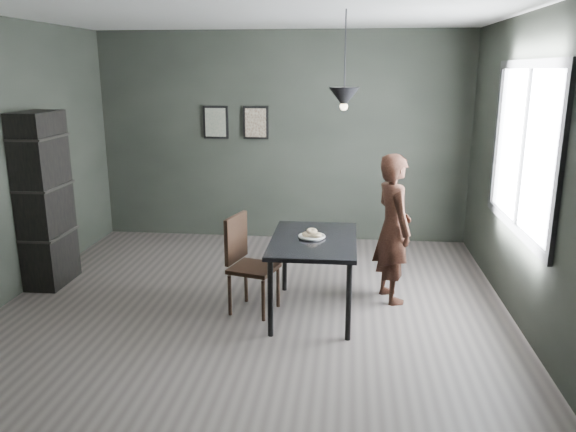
# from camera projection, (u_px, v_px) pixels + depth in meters

# --- Properties ---
(ground) EXTENTS (5.00, 5.00, 0.00)m
(ground) POSITION_uv_depth(u_px,v_px,m) (252.00, 309.00, 5.53)
(ground) COLOR #393432
(ground) RESTS_ON ground
(back_wall) EXTENTS (5.00, 0.10, 2.80)m
(back_wall) POSITION_uv_depth(u_px,v_px,m) (282.00, 138.00, 7.58)
(back_wall) COLOR black
(back_wall) RESTS_ON ground
(ceiling) EXTENTS (5.00, 5.00, 0.02)m
(ceiling) POSITION_uv_depth(u_px,v_px,m) (247.00, 9.00, 4.83)
(ceiling) COLOR silver
(ceiling) RESTS_ON ground
(window_assembly) EXTENTS (0.04, 1.96, 1.56)m
(window_assembly) POSITION_uv_depth(u_px,v_px,m) (523.00, 149.00, 5.06)
(window_assembly) COLOR white
(window_assembly) RESTS_ON ground
(cafe_table) EXTENTS (0.80, 1.20, 0.75)m
(cafe_table) POSITION_uv_depth(u_px,v_px,m) (314.00, 247.00, 5.30)
(cafe_table) COLOR black
(cafe_table) RESTS_ON ground
(white_plate) EXTENTS (0.23, 0.23, 0.01)m
(white_plate) POSITION_uv_depth(u_px,v_px,m) (312.00, 237.00, 5.31)
(white_plate) COLOR white
(white_plate) RESTS_ON cafe_table
(donut_pile) EXTENTS (0.19, 0.13, 0.08)m
(donut_pile) POSITION_uv_depth(u_px,v_px,m) (312.00, 233.00, 5.30)
(donut_pile) COLOR beige
(donut_pile) RESTS_ON white_plate
(woman) EXTENTS (0.53, 0.64, 1.51)m
(woman) POSITION_uv_depth(u_px,v_px,m) (393.00, 228.00, 5.61)
(woman) COLOR black
(woman) RESTS_ON ground
(wood_chair) EXTENTS (0.51, 0.51, 0.95)m
(wood_chair) POSITION_uv_depth(u_px,v_px,m) (246.00, 257.00, 5.40)
(wood_chair) COLOR black
(wood_chair) RESTS_ON ground
(shelf_unit) EXTENTS (0.36, 0.63, 1.88)m
(shelf_unit) POSITION_uv_depth(u_px,v_px,m) (45.00, 200.00, 6.00)
(shelf_unit) COLOR black
(shelf_unit) RESTS_ON ground
(pendant_lamp) EXTENTS (0.28, 0.28, 0.86)m
(pendant_lamp) POSITION_uv_depth(u_px,v_px,m) (344.00, 97.00, 5.02)
(pendant_lamp) COLOR black
(pendant_lamp) RESTS_ON ground
(framed_print_left) EXTENTS (0.34, 0.04, 0.44)m
(framed_print_left) POSITION_uv_depth(u_px,v_px,m) (216.00, 122.00, 7.60)
(framed_print_left) COLOR black
(framed_print_left) RESTS_ON ground
(framed_print_right) EXTENTS (0.34, 0.04, 0.44)m
(framed_print_right) POSITION_uv_depth(u_px,v_px,m) (256.00, 123.00, 7.54)
(framed_print_right) COLOR black
(framed_print_right) RESTS_ON ground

